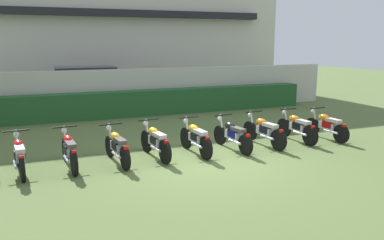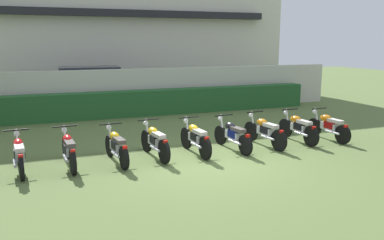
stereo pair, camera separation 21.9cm
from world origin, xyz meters
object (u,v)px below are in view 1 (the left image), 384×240
object	(u,v)px
motorcycle_in_row_2	(117,146)
motorcycle_in_row_5	(232,135)
parked_car	(89,87)
motorcycle_in_row_6	(264,131)
motorcycle_in_row_0	(19,155)
motorcycle_in_row_4	(196,138)
motorcycle_in_row_1	(69,150)
motorcycle_in_row_8	(327,125)
motorcycle_in_row_7	(297,127)
motorcycle_in_row_3	(155,141)

from	to	relation	value
motorcycle_in_row_2	motorcycle_in_row_5	world-z (taller)	motorcycle_in_row_2
parked_car	motorcycle_in_row_6	distance (m)	9.89
motorcycle_in_row_0	motorcycle_in_row_4	world-z (taller)	motorcycle_in_row_4
motorcycle_in_row_1	motorcycle_in_row_4	world-z (taller)	motorcycle_in_row_4
parked_car	motorcycle_in_row_8	distance (m)	11.03
motorcycle_in_row_2	motorcycle_in_row_8	xyz separation A→B (m)	(6.67, 0.04, 0.00)
parked_car	motorcycle_in_row_2	distance (m)	9.25
motorcycle_in_row_1	motorcycle_in_row_6	xyz separation A→B (m)	(5.57, 0.08, -0.00)
motorcycle_in_row_5	motorcycle_in_row_8	size ratio (longest dim) A/B	1.04
motorcycle_in_row_2	motorcycle_in_row_7	size ratio (longest dim) A/B	0.99
motorcycle_in_row_0	parked_car	bearing A→B (deg)	-22.79
motorcycle_in_row_6	motorcycle_in_row_5	bearing A→B (deg)	86.33
motorcycle_in_row_4	motorcycle_in_row_8	bearing A→B (deg)	-94.25
motorcycle_in_row_0	motorcycle_in_row_6	distance (m)	6.68
motorcycle_in_row_6	motorcycle_in_row_8	xyz separation A→B (m)	(2.27, -0.07, -0.01)
motorcycle_in_row_2	motorcycle_in_row_4	bearing A→B (deg)	-95.69
motorcycle_in_row_4	motorcycle_in_row_7	distance (m)	3.44
parked_car	motorcycle_in_row_7	world-z (taller)	parked_car
motorcycle_in_row_8	motorcycle_in_row_1	bearing A→B (deg)	85.53
motorcycle_in_row_2	motorcycle_in_row_8	distance (m)	6.67
motorcycle_in_row_2	motorcycle_in_row_8	bearing A→B (deg)	-96.28
motorcycle_in_row_5	motorcycle_in_row_7	bearing A→B (deg)	-93.78
motorcycle_in_row_6	motorcycle_in_row_4	bearing A→B (deg)	85.00
motorcycle_in_row_1	parked_car	bearing A→B (deg)	-14.97
motorcycle_in_row_0	motorcycle_in_row_3	bearing A→B (deg)	-94.37
motorcycle_in_row_5	motorcycle_in_row_6	bearing A→B (deg)	-93.14
motorcycle_in_row_1	motorcycle_in_row_8	distance (m)	7.84
motorcycle_in_row_2	parked_car	bearing A→B (deg)	-10.20
motorcycle_in_row_5	motorcycle_in_row_7	xyz separation A→B (m)	(2.30, 0.10, 0.01)
motorcycle_in_row_4	motorcycle_in_row_5	bearing A→B (deg)	-93.74
motorcycle_in_row_4	motorcycle_in_row_8	world-z (taller)	motorcycle_in_row_4
motorcycle_in_row_6	motorcycle_in_row_1	bearing A→B (deg)	83.92
motorcycle_in_row_0	motorcycle_in_row_4	bearing A→B (deg)	-95.52
motorcycle_in_row_7	motorcycle_in_row_8	xyz separation A→B (m)	(1.06, -0.11, -0.01)
motorcycle_in_row_5	motorcycle_in_row_2	bearing A→B (deg)	84.49
motorcycle_in_row_6	motorcycle_in_row_8	size ratio (longest dim) A/B	1.08
motorcycle_in_row_7	motorcycle_in_row_2	bearing A→B (deg)	88.20
motorcycle_in_row_1	motorcycle_in_row_5	world-z (taller)	motorcycle_in_row_1
motorcycle_in_row_7	motorcycle_in_row_4	bearing A→B (deg)	88.57
motorcycle_in_row_1	motorcycle_in_row_2	size ratio (longest dim) A/B	1.02
motorcycle_in_row_7	motorcycle_in_row_0	bearing A→B (deg)	87.50
motorcycle_in_row_8	motorcycle_in_row_2	bearing A→B (deg)	85.82
motorcycle_in_row_2	motorcycle_in_row_3	size ratio (longest dim) A/B	0.98
motorcycle_in_row_6	motorcycle_in_row_8	world-z (taller)	motorcycle_in_row_6
motorcycle_in_row_5	motorcycle_in_row_8	world-z (taller)	motorcycle_in_row_8
motorcycle_in_row_2	motorcycle_in_row_7	bearing A→B (deg)	-95.10
motorcycle_in_row_7	motorcycle_in_row_6	bearing A→B (deg)	88.65
motorcycle_in_row_3	motorcycle_in_row_4	bearing A→B (deg)	-100.04
motorcycle_in_row_2	motorcycle_in_row_5	size ratio (longest dim) A/B	0.97
motorcycle_in_row_1	motorcycle_in_row_8	bearing A→B (deg)	-94.20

